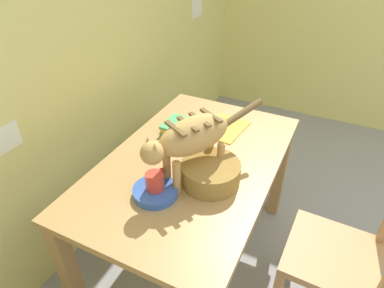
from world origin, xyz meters
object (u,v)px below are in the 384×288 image
Objects in this scene: magazine at (224,128)px; saucer_bowl at (155,192)px; wicker_basket at (210,173)px; cat at (192,138)px; dining_table at (192,174)px; book_stack at (177,127)px; coffee_mug at (155,181)px; wooden_chair_near at (342,257)px.

saucer_bowl is at bearing -179.75° from magazine.
cat is at bearing 99.95° from wicker_basket.
cat is 2.98× the size of saucer_bowl.
book_stack is (0.22, 0.20, 0.12)m from dining_table.
saucer_bowl is 0.72× the size of magazine.
saucer_bowl is 0.54m from book_stack.
cat is at bearing -154.42° from dining_table.
coffee_mug is 0.13× the size of wooden_chair_near.
saucer_bowl is 0.21× the size of wooden_chair_near.
book_stack is 0.48m from wicker_basket.
wicker_basket is at bearing -44.30° from coffee_mug.
saucer_bowl is 0.73× the size of wicker_basket.
magazine reaches higher than dining_table.
dining_table is at bearing -6.63° from coffee_mug.
wooden_chair_near is at bearing -71.54° from coffee_mug.
saucer_bowl is at bearing 110.54° from wooden_chair_near.
book_stack is (0.51, 0.17, -0.05)m from coffee_mug.
cat is at bearing -142.55° from book_stack.
cat is at bearing -28.77° from coffee_mug.
magazine is (0.36, -0.03, 0.10)m from dining_table.
cat reaches higher than wooden_chair_near.
book_stack is 1.07m from wooden_chair_near.
cat is 0.54m from magazine.
wooden_chair_near is at bearing -143.59° from cat.
cat reaches higher than dining_table.
cat is (-0.12, -0.06, 0.32)m from dining_table.
book_stack is at bearing 18.08° from coffee_mug.
dining_table is 6.85× the size of book_stack.
dining_table is at bearing -137.05° from book_stack.
coffee_mug reaches higher than dining_table.
saucer_bowl is (-0.17, 0.09, -0.21)m from cat.
dining_table is 0.81m from wooden_chair_near.
coffee_mug is 0.66m from magazine.
wicker_basket reaches higher than saucer_bowl.
cat reaches higher than saucer_bowl.
cat is 5.00× the size of coffee_mug.
wooden_chair_near reaches higher than saucer_bowl.
book_stack is at bearing 78.53° from wooden_chair_near.
magazine is (0.66, -0.07, -0.02)m from saucer_bowl.
cat is 0.47m from book_stack.
wooden_chair_near is (-0.23, -0.99, -0.31)m from book_stack.
wicker_basket is (0.02, -0.09, -0.17)m from cat.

